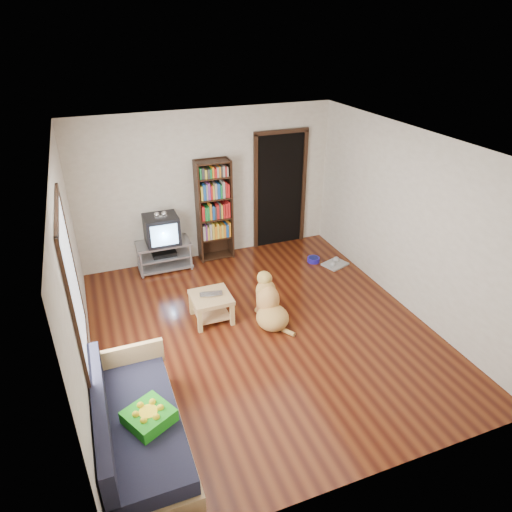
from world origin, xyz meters
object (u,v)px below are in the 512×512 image
object	(u,v)px
laptop	(211,296)
bookshelf	(214,205)
tv_stand	(164,254)
dog	(269,305)
coffee_table	(211,303)
dog_bowl	(313,260)
grey_rag	(335,264)
sofa	(137,430)
crt_tv	(161,229)
green_cushion	(149,416)

from	to	relation	value
laptop	bookshelf	distance (m)	2.05
tv_stand	dog	world-z (taller)	dog
coffee_table	dog_bowl	bearing A→B (deg)	25.22
bookshelf	grey_rag	bearing A→B (deg)	-29.52
dog	tv_stand	bearing A→B (deg)	117.58
bookshelf	sofa	distance (m)	4.26
crt_tv	dog	size ratio (longest dim) A/B	0.65
sofa	green_cushion	bearing A→B (deg)	-36.99
dog_bowl	tv_stand	world-z (taller)	tv_stand
green_cushion	grey_rag	world-z (taller)	green_cushion
laptop	crt_tv	distance (m)	1.85
crt_tv	sofa	distance (m)	3.81
crt_tv	sofa	xyz separation A→B (m)	(-0.97, -3.65, -0.48)
tv_stand	sofa	distance (m)	3.76
sofa	dog	world-z (taller)	sofa
bookshelf	dog	size ratio (longest dim) A/B	2.02
green_cushion	bookshelf	distance (m)	4.25
grey_rag	bookshelf	world-z (taller)	bookshelf
laptop	coffee_table	world-z (taller)	laptop
coffee_table	crt_tv	bearing A→B (deg)	100.72
grey_rag	tv_stand	size ratio (longest dim) A/B	0.44
laptop	tv_stand	world-z (taller)	tv_stand
green_cushion	dog	world-z (taller)	dog
sofa	dog	distance (m)	2.58
grey_rag	sofa	xyz separation A→B (m)	(-3.79, -2.67, 0.25)
dog_bowl	tv_stand	distance (m)	2.63
green_cushion	bookshelf	bearing A→B (deg)	37.04
dog_bowl	laptop	bearing A→B (deg)	-154.14
laptop	tv_stand	bearing A→B (deg)	111.98
crt_tv	dog	distance (m)	2.42
laptop	dog_bowl	world-z (taller)	laptop
bookshelf	dog	world-z (taller)	bookshelf
dog_bowl	grey_rag	size ratio (longest dim) A/B	0.55
tv_stand	sofa	bearing A→B (deg)	-105.02
tv_stand	green_cushion	bearing A→B (deg)	-102.86
grey_rag	crt_tv	size ratio (longest dim) A/B	0.69
green_cushion	dog	xyz separation A→B (m)	(1.94, 1.64, -0.22)
laptop	grey_rag	xyz separation A→B (m)	(2.48, 0.81, -0.40)
tv_stand	coffee_table	bearing A→B (deg)	-79.15
laptop	dog	distance (m)	0.83
laptop	bookshelf	xyz separation A→B (m)	(0.62, 1.87, 0.59)
green_cushion	crt_tv	world-z (taller)	crt_tv
green_cushion	sofa	world-z (taller)	sofa
coffee_table	dog	xyz separation A→B (m)	(0.75, -0.34, -0.01)
sofa	coffee_table	xyz separation A→B (m)	(1.31, 1.89, 0.02)
dog_bowl	dog	xyz separation A→B (m)	(-1.43, -1.37, 0.23)
sofa	coffee_table	bearing A→B (deg)	55.31
tv_stand	sofa	xyz separation A→B (m)	(-0.97, -3.63, -0.01)
dog_bowl	tv_stand	bearing A→B (deg)	164.17
grey_rag	dog	world-z (taller)	dog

